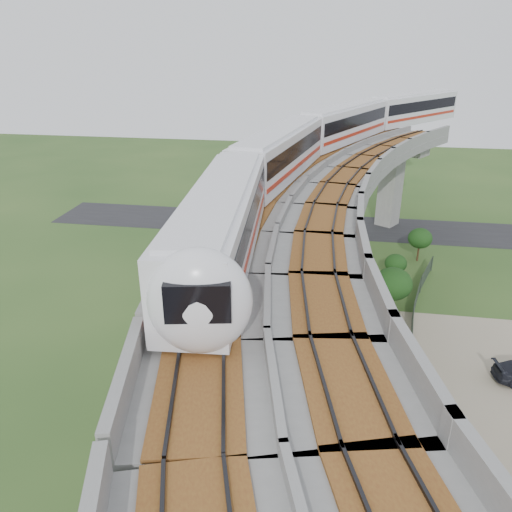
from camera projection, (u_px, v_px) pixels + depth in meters
The scene contains 11 objects.
ground at pixel (275, 389), 30.91m from camera, with size 160.00×160.00×0.00m, color #2A4B1E.
asphalt_road at pixel (307, 225), 58.05m from camera, with size 60.00×8.00×0.03m, color #232326.
viaduct at pixel (349, 259), 26.73m from camera, with size 19.58×73.98×11.40m.
metro_train at pixel (338, 139), 41.02m from camera, with size 21.33×58.69×3.64m.
fence at pixel (441, 395), 29.18m from camera, with size 3.87×38.73×1.50m.
tree_0 at pixel (420, 238), 47.78m from camera, with size 2.28×2.28×3.33m.
tree_1 at pixel (396, 263), 44.04m from camera, with size 1.94×1.94×2.52m.
tree_2 at pixel (393, 284), 39.47m from camera, with size 3.03×3.03×3.38m.
tree_3 at pixel (392, 340), 32.36m from camera, with size 2.12×2.12×2.86m.
tree_4 at pixel (377, 369), 29.30m from camera, with size 1.88×1.88×2.90m.
tree_5 at pixel (395, 449), 23.85m from camera, with size 2.16×2.16×2.81m.
Camera 1 is at (2.83, -24.91, 19.91)m, focal length 35.00 mm.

